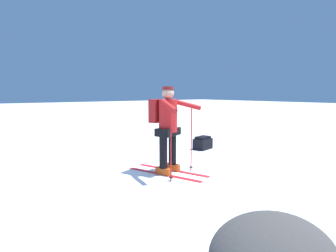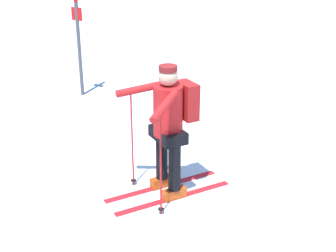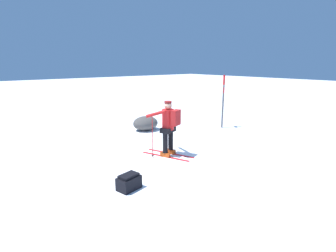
# 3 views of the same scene
# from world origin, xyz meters

# --- Properties ---
(ground_plane) EXTENTS (80.00, 80.00, 0.00)m
(ground_plane) POSITION_xyz_m (0.00, 0.00, 0.00)
(ground_plane) COLOR white
(skier) EXTENTS (1.11, 1.62, 1.64)m
(skier) POSITION_xyz_m (-0.29, -0.18, 0.95)
(skier) COLOR red
(skier) RESTS_ON ground_plane
(trail_marker) EXTENTS (0.17, 0.20, 2.21)m
(trail_marker) POSITION_xyz_m (-4.24, -1.38, 1.31)
(trail_marker) COLOR #4C4C51
(trail_marker) RESTS_ON ground_plane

